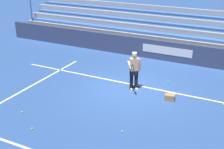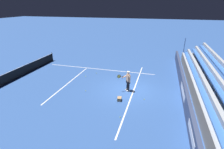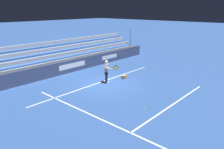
{
  "view_description": "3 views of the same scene",
  "coord_description": "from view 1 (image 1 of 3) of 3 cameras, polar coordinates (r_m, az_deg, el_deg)",
  "views": [
    {
      "loc": [
        -4.99,
        11.57,
        5.83
      ],
      "look_at": [
        0.13,
        1.48,
        1.21
      ],
      "focal_mm": 50.0,
      "sensor_mm": 36.0,
      "label": 1
    },
    {
      "loc": [
        -13.05,
        -2.33,
        6.69
      ],
      "look_at": [
        0.43,
        1.51,
        1.05
      ],
      "focal_mm": 28.0,
      "sensor_mm": 36.0,
      "label": 2
    },
    {
      "loc": [
        11.14,
        10.67,
        5.42
      ],
      "look_at": [
        -0.08,
        0.6,
        0.82
      ],
      "focal_mm": 35.0,
      "sensor_mm": 36.0,
      "label": 3
    }
  ],
  "objects": [
    {
      "name": "ground_plane",
      "position": [
        13.88,
        3.22,
        -2.64
      ],
      "size": [
        160.0,
        160.0,
        0.0
      ],
      "primitive_type": "plane",
      "color": "#2D5193"
    },
    {
      "name": "court_baseline_white",
      "position": [
        14.3,
        4.04,
        -1.88
      ],
      "size": [
        12.0,
        0.1,
        0.01
      ],
      "primitive_type": "cube",
      "color": "white",
      "rests_on": "ground"
    },
    {
      "name": "back_wall_sponsor_board",
      "position": [
        17.52,
        9.12,
        4.4
      ],
      "size": [
        21.03,
        0.25,
        1.1
      ],
      "color": "#384260",
      "rests_on": "ground"
    },
    {
      "name": "bleacher_stand",
      "position": [
        19.16,
        10.86,
        6.38
      ],
      "size": [
        19.98,
        2.4,
        2.95
      ],
      "color": "#9EA3A8",
      "rests_on": "ground"
    },
    {
      "name": "tennis_player",
      "position": [
        13.48,
        4.05,
        0.68
      ],
      "size": [
        0.64,
        1.05,
        1.71
      ],
      "color": "black",
      "rests_on": "ground"
    },
    {
      "name": "ball_box_cardboard",
      "position": [
        13.03,
        10.54,
        -4.13
      ],
      "size": [
        0.44,
        0.35,
        0.26
      ],
      "primitive_type": "cube",
      "rotation": [
        0.0,
        0.0,
        0.14
      ],
      "color": "#A87F51",
      "rests_on": "ground"
    },
    {
      "name": "tennis_ball_by_box",
      "position": [
        12.4,
        -16.16,
        -6.62
      ],
      "size": [
        0.07,
        0.07,
        0.07
      ],
      "primitive_type": "sphere",
      "color": "#CCE533",
      "rests_on": "ground"
    },
    {
      "name": "tennis_ball_far_left",
      "position": [
        10.77,
        1.9,
        -10.36
      ],
      "size": [
        0.07,
        0.07,
        0.07
      ],
      "primitive_type": "sphere",
      "color": "#CCE533",
      "rests_on": "ground"
    },
    {
      "name": "tennis_ball_on_baseline",
      "position": [
        14.77,
        10.23,
        -1.26
      ],
      "size": [
        0.07,
        0.07,
        0.07
      ],
      "primitive_type": "sphere",
      "color": "#CCE533",
      "rests_on": "ground"
    },
    {
      "name": "tennis_ball_midcourt",
      "position": [
        13.24,
        19.71,
        -5.17
      ],
      "size": [
        0.07,
        0.07,
        0.07
      ],
      "primitive_type": "sphere",
      "color": "#CCE533",
      "rests_on": "ground"
    },
    {
      "name": "tennis_ball_stray_back",
      "position": [
        11.25,
        -14.43,
        -9.58
      ],
      "size": [
        0.07,
        0.07,
        0.07
      ],
      "primitive_type": "sphere",
      "color": "#CCE533",
      "rests_on": "ground"
    }
  ]
}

